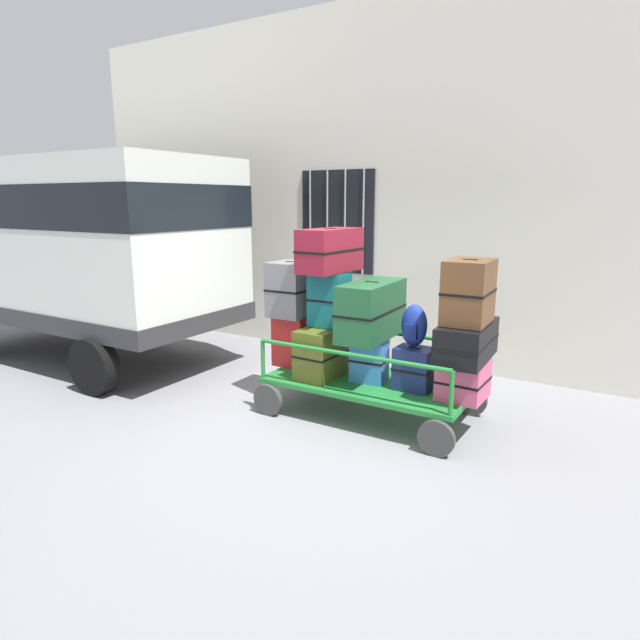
% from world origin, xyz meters
% --- Properties ---
extents(ground_plane, '(40.00, 40.00, 0.00)m').
position_xyz_m(ground_plane, '(0.00, 0.00, 0.00)').
color(ground_plane, gray).
extents(building_wall, '(12.00, 0.38, 5.00)m').
position_xyz_m(building_wall, '(-0.01, 2.72, 2.50)').
color(building_wall, silver).
rests_on(building_wall, ground).
extents(van, '(4.56, 2.22, 2.86)m').
position_xyz_m(van, '(-4.26, 0.42, 1.75)').
color(van, silver).
rests_on(van, ground).
extents(luggage_cart, '(2.27, 1.21, 0.40)m').
position_xyz_m(luggage_cart, '(0.35, 0.49, 0.34)').
color(luggage_cart, '#1E722D').
rests_on(luggage_cart, ground).
extents(cart_railing, '(2.16, 1.07, 0.44)m').
position_xyz_m(cart_railing, '(0.35, 0.49, 0.76)').
color(cart_railing, '#1E722D').
rests_on(cart_railing, luggage_cart).
extents(suitcase_left_bottom, '(0.45, 0.34, 0.61)m').
position_xyz_m(suitcase_left_bottom, '(-0.67, 0.52, 0.70)').
color(suitcase_left_bottom, '#B21E1E').
rests_on(suitcase_left_bottom, luggage_cart).
extents(suitcase_left_middle, '(0.44, 0.48, 0.63)m').
position_xyz_m(suitcase_left_middle, '(-0.67, 0.49, 1.32)').
color(suitcase_left_middle, slate).
rests_on(suitcase_left_middle, suitcase_left_bottom).
extents(suitcase_midleft_bottom, '(0.43, 0.87, 0.56)m').
position_xyz_m(suitcase_midleft_bottom, '(-0.16, 0.45, 0.68)').
color(suitcase_midleft_bottom, '#4C5119').
rests_on(suitcase_midleft_bottom, luggage_cart).
extents(suitcase_midleft_middle, '(0.41, 0.38, 0.60)m').
position_xyz_m(suitcase_midleft_middle, '(-0.16, 0.48, 1.25)').
color(suitcase_midleft_middle, '#0F5960').
rests_on(suitcase_midleft_middle, suitcase_midleft_bottom).
extents(suitcase_midleft_top, '(0.43, 0.84, 0.47)m').
position_xyz_m(suitcase_midleft_top, '(-0.16, 0.49, 1.79)').
color(suitcase_midleft_top, maroon).
rests_on(suitcase_midleft_top, suitcase_midleft_middle).
extents(suitcase_center_bottom, '(0.39, 0.30, 0.48)m').
position_xyz_m(suitcase_center_bottom, '(0.35, 0.46, 0.64)').
color(suitcase_center_bottom, '#3372C6').
rests_on(suitcase_center_bottom, luggage_cart).
extents(suitcase_center_middle, '(0.44, 0.97, 0.60)m').
position_xyz_m(suitcase_center_middle, '(0.35, 0.49, 1.18)').
color(suitcase_center_middle, '#194C28').
rests_on(suitcase_center_middle, suitcase_center_bottom).
extents(suitcase_midright_bottom, '(0.39, 0.31, 0.45)m').
position_xyz_m(suitcase_midright_bottom, '(0.85, 0.46, 0.62)').
color(suitcase_midright_bottom, navy).
rests_on(suitcase_midright_bottom, luggage_cart).
extents(suitcase_right_bottom, '(0.45, 0.49, 0.39)m').
position_xyz_m(suitcase_right_bottom, '(1.36, 0.47, 0.59)').
color(suitcase_right_bottom, '#CC4C72').
rests_on(suitcase_right_bottom, luggage_cart).
extents(suitcase_right_middle, '(0.47, 0.91, 0.37)m').
position_xyz_m(suitcase_right_middle, '(1.36, 0.52, 0.97)').
color(suitcase_right_middle, black).
rests_on(suitcase_right_middle, suitcase_right_bottom).
extents(suitcase_right_top, '(0.43, 0.60, 0.62)m').
position_xyz_m(suitcase_right_top, '(1.36, 0.48, 1.47)').
color(suitcase_right_top, brown).
rests_on(suitcase_right_top, suitcase_right_middle).
extents(backpack, '(0.27, 0.22, 0.44)m').
position_xyz_m(backpack, '(0.83, 0.48, 1.07)').
color(backpack, navy).
rests_on(backpack, suitcase_midright_bottom).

